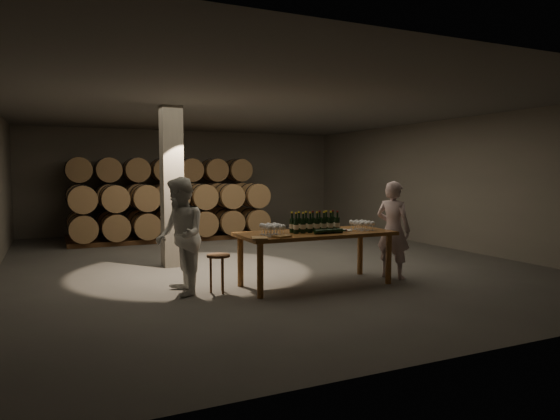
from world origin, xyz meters
name	(u,v)px	position (x,y,z in m)	size (l,w,h in m)	color
room	(172,187)	(-1.80, 0.20, 1.60)	(12.00, 12.00, 12.00)	#4D4B48
tasting_table	(316,238)	(0.00, -2.50, 0.80)	(2.60, 1.10, 0.90)	brown
barrel_stack_back	(163,195)	(-0.96, 5.20, 1.20)	(5.48, 0.95, 2.31)	brown
barrel_stack_front	(174,211)	(-0.96, 3.80, 0.83)	(5.48, 0.95, 1.57)	brown
bottle_cluster	(315,224)	(-0.01, -2.50, 1.02)	(0.87, 0.24, 0.35)	black
lying_bottles	(329,231)	(0.09, -2.80, 0.94)	(0.60, 0.08, 0.08)	black
glass_cluster_left	(272,227)	(-0.84, -2.61, 1.03)	(0.31, 0.42, 0.19)	silver
glass_cluster_right	(362,223)	(0.88, -2.56, 1.02)	(0.30, 0.41, 0.16)	silver
plate	(343,230)	(0.50, -2.57, 0.91)	(0.30, 0.30, 0.02)	white
notebook_near	(282,236)	(-0.80, -2.89, 0.92)	(0.25, 0.20, 0.03)	olive
notebook_corner	(260,238)	(-1.18, -2.92, 0.91)	(0.23, 0.29, 0.02)	olive
pen	(285,237)	(-0.75, -2.91, 0.91)	(0.01, 0.01, 0.13)	black
stool	(218,261)	(-1.64, -2.33, 0.50)	(0.37, 0.37, 0.61)	brown
person_man	(393,230)	(1.53, -2.59, 0.87)	(0.63, 0.42, 1.74)	beige
person_woman	(180,236)	(-2.22, -2.21, 0.91)	(0.89, 0.69, 1.83)	silver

